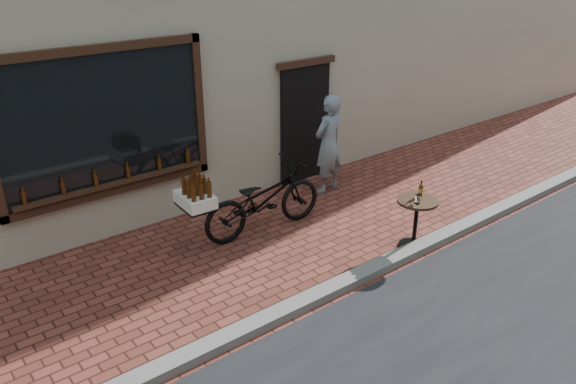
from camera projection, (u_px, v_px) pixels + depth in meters
ground at (360, 291)px, 7.48m from camera, size 90.00×90.00×0.00m
kerb at (349, 281)px, 7.59m from camera, size 90.00×0.25×0.12m
cargo_bicycle at (261, 199)px, 8.78m from camera, size 2.45×0.83×1.18m
bistro_table at (417, 213)px, 8.34m from camera, size 0.61×0.61×1.05m
pedestrian at (328, 144)px, 10.09m from camera, size 0.73×0.55×1.82m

